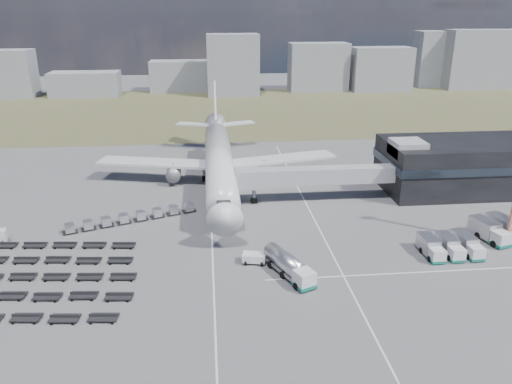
{
  "coord_description": "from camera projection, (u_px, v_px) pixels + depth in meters",
  "views": [
    {
      "loc": [
        -2.03,
        -67.13,
        35.27
      ],
      "look_at": [
        6.11,
        15.67,
        4.0
      ],
      "focal_mm": 35.0,
      "sensor_mm": 36.0,
      "label": 1
    }
  ],
  "objects": [
    {
      "name": "ground",
      "position": [
        226.0,
        255.0,
        75.13
      ],
      "size": [
        420.0,
        420.0,
        0.0
      ],
      "primitive_type": "plane",
      "color": "#565659",
      "rests_on": "ground"
    },
    {
      "name": "grass_strip",
      "position": [
        213.0,
        111.0,
        177.6
      ],
      "size": [
        420.0,
        90.0,
        0.01
      ],
      "primitive_type": "cube",
      "color": "#46442A",
      "rests_on": "ground"
    },
    {
      "name": "lane_markings",
      "position": [
        287.0,
        243.0,
        78.82
      ],
      "size": [
        47.12,
        110.0,
        0.01
      ],
      "color": "silver",
      "rests_on": "ground"
    },
    {
      "name": "terminal",
      "position": [
        458.0,
        165.0,
        99.98
      ],
      "size": [
        30.4,
        16.4,
        11.0
      ],
      "color": "black",
      "rests_on": "ground"
    },
    {
      "name": "jet_bridge",
      "position": [
        305.0,
        176.0,
        93.83
      ],
      "size": [
        30.3,
        3.8,
        7.05
      ],
      "color": "#939399",
      "rests_on": "ground"
    },
    {
      "name": "airliner",
      "position": [
        219.0,
        159.0,
        103.43
      ],
      "size": [
        51.59,
        64.53,
        17.62
      ],
      "color": "silver",
      "rests_on": "ground"
    },
    {
      "name": "skyline",
      "position": [
        290.0,
        68.0,
        213.73
      ],
      "size": [
        315.06,
        27.62,
        25.31
      ],
      "color": "gray",
      "rests_on": "ground"
    },
    {
      "name": "fuel_tanker",
      "position": [
        289.0,
        266.0,
        68.65
      ],
      "size": [
        6.22,
        9.99,
        3.17
      ],
      "rotation": [
        0.0,
        0.0,
        0.41
      ],
      "color": "silver",
      "rests_on": "ground"
    },
    {
      "name": "pushback_tug",
      "position": [
        254.0,
        258.0,
        72.43
      ],
      "size": [
        3.65,
        2.52,
        1.5
      ],
      "primitive_type": "cube",
      "rotation": [
        0.0,
        0.0,
        -0.2
      ],
      "color": "silver",
      "rests_on": "ground"
    },
    {
      "name": "catering_truck",
      "position": [
        244.0,
        175.0,
        105.24
      ],
      "size": [
        4.34,
        7.29,
        3.13
      ],
      "rotation": [
        0.0,
        0.0,
        -0.24
      ],
      "color": "silver",
      "rests_on": "ground"
    },
    {
      "name": "service_trucks_near",
      "position": [
        450.0,
        246.0,
        74.7
      ],
      "size": [
        8.26,
        6.32,
        2.47
      ],
      "rotation": [
        0.0,
        0.0,
        0.02
      ],
      "color": "silver",
      "rests_on": "ground"
    },
    {
      "name": "service_trucks_far",
      "position": [
        498.0,
        230.0,
        79.8
      ],
      "size": [
        7.62,
        8.45,
        2.88
      ],
      "rotation": [
        0.0,
        0.0,
        0.26
      ],
      "color": "silver",
      "rests_on": "ground"
    },
    {
      "name": "uld_row",
      "position": [
        132.0,
        217.0,
        86.0
      ],
      "size": [
        21.98,
        9.48,
        1.55
      ],
      "rotation": [
        0.0,
        0.0,
        0.36
      ],
      "color": "black",
      "rests_on": "ground"
    },
    {
      "name": "baggage_dollies",
      "position": [
        38.0,
        278.0,
        67.87
      ],
      "size": [
        28.51,
        23.32,
        0.83
      ],
      "rotation": [
        0.0,
        0.0,
        -0.1
      ],
      "color": "black",
      "rests_on": "ground"
    }
  ]
}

